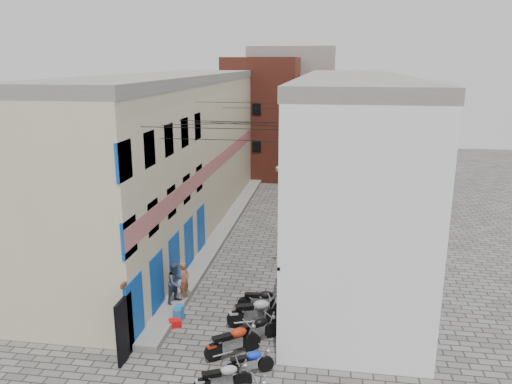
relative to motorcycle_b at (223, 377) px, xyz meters
The scene contains 20 objects.
ground 2.03m from the motorcycle_b, 123.12° to the left, with size 90.00×90.00×0.00m, color #514F4D.
plinth 14.98m from the motorcycle_b, 102.03° to the left, with size 0.90×26.00×0.25m, color slate.
building_left 16.29m from the motorcycle_b, 112.53° to the left, with size 5.10×27.00×9.00m.
building_right 15.67m from the motorcycle_b, 74.98° to the left, with size 5.94×26.00×9.00m.
building_far_brick_left 30.13m from the motorcycle_b, 95.92° to the left, with size 6.00×6.00×10.00m, color brown.
building_far_brick_right 31.89m from the motorcycle_b, 86.51° to the left, with size 5.00×6.00×8.00m, color brown.
building_far_concrete 36.00m from the motorcycle_b, 91.72° to the left, with size 8.00×5.00×11.00m, color slate.
far_shopfront 26.87m from the motorcycle_b, 92.29° to the left, with size 2.00×0.30×2.40m, color black.
overhead_wires 11.44m from the motorcycle_b, 96.58° to the left, with size 5.80×13.02×1.32m.
motorcycle_b is the anchor object (origin of this frame).
motorcycle_c 1.14m from the motorcycle_b, 56.49° to the left, with size 0.54×1.70×0.98m, color #0D29CF, non-canonical shape.
motorcycle_d 1.96m from the motorcycle_b, 92.43° to the left, with size 0.65×2.06×1.19m, color #A2260B, non-canonical shape.
motorcycle_e 2.97m from the motorcycle_b, 78.85° to the left, with size 0.58×1.84×1.06m, color black, non-canonical shape.
motorcycle_f 4.03m from the motorcycle_b, 84.89° to the left, with size 0.68×2.16×1.25m, color #A0A0A5, non-canonical shape.
motorcycle_g 5.14m from the motorcycle_b, 85.28° to the left, with size 0.60×1.91×1.11m, color black, non-canonical shape.
person_a 6.04m from the motorcycle_b, 117.42° to the left, with size 0.57×0.37×1.56m, color brown.
person_b 5.86m from the motorcycle_b, 121.25° to the left, with size 0.81×0.63×1.68m, color #373F52.
water_jug_near 4.62m from the motorcycle_b, 124.61° to the left, with size 0.36×0.36×0.56m, color #2267AD.
water_jug_far 4.88m from the motorcycle_b, 122.51° to the left, with size 0.36×0.36×0.56m, color #2475B6.
red_crate 4.38m from the motorcycle_b, 126.94° to the left, with size 0.45×0.34×0.28m, color red.
Camera 1 is at (4.06, -14.38, 9.69)m, focal length 35.00 mm.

